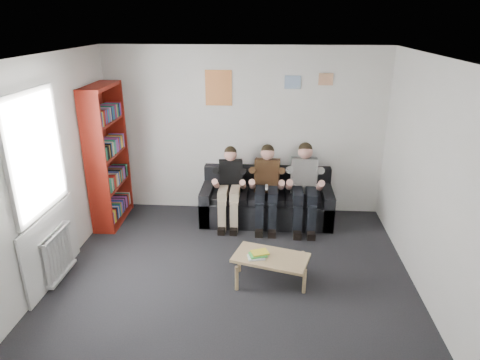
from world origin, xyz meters
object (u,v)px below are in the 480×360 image
object	(u,v)px
bookshelf	(108,156)
person_left	(230,187)
coffee_table	(271,260)
person_middle	(267,187)
sofa	(266,202)
person_right	(304,187)

from	to	relation	value
bookshelf	person_left	size ratio (longest dim) A/B	1.78
coffee_table	person_middle	size ratio (longest dim) A/B	0.71
coffee_table	person_left	xyz separation A→B (m)	(-0.66, 1.59, 0.30)
sofa	bookshelf	bearing A→B (deg)	-174.53
coffee_table	person_left	bearing A→B (deg)	112.38
bookshelf	coffee_table	world-z (taller)	bookshelf
bookshelf	coffee_table	size ratio (longest dim) A/B	2.43
person_left	person_right	distance (m)	1.15
person_middle	person_right	distance (m)	0.58
person_middle	person_left	bearing A→B (deg)	-175.85
bookshelf	person_left	world-z (taller)	bookshelf
person_left	person_middle	bearing A→B (deg)	-7.83
person_left	person_right	size ratio (longest dim) A/B	0.94
coffee_table	person_right	world-z (taller)	person_right
person_middle	coffee_table	bearing A→B (deg)	-82.68
person_middle	person_right	bearing A→B (deg)	4.22
coffee_table	person_right	bearing A→B (deg)	72.70
bookshelf	person_middle	size ratio (longest dim) A/B	1.72
person_right	person_middle	bearing A→B (deg)	-177.99
sofa	person_left	xyz separation A→B (m)	(-0.58, -0.19, 0.32)
coffee_table	person_left	size ratio (longest dim) A/B	0.73
coffee_table	person_left	distance (m)	1.75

